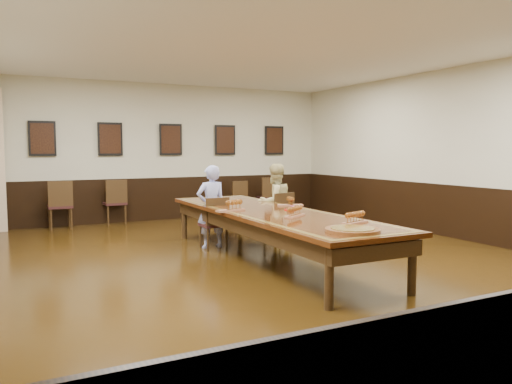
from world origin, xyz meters
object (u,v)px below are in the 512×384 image
chair_man (213,223)px  person_man (211,207)px  spare_chair_d (267,196)px  carved_platter (353,230)px  spare_chair_a (60,205)px  person_woman (275,203)px  chair_woman (278,217)px  spare_chair_b (114,202)px  spare_chair_c (236,199)px  conference_table (271,220)px

chair_man → person_man: 0.28m
spare_chair_d → person_man: person_man is taller
chair_man → carved_platter: size_ratio=1.39×
spare_chair_a → person_woman: 4.67m
chair_woman → person_man: size_ratio=0.64×
chair_man → spare_chair_a: (-2.09, 3.39, 0.07)m
chair_man → spare_chair_b: spare_chair_b is taller
chair_man → spare_chair_d: (2.86, 3.38, 0.04)m
chair_man → spare_chair_b: bearing=-76.4°
chair_man → person_woman: (1.26, 0.13, 0.27)m
spare_chair_b → person_man: 3.66m
person_woman → spare_chair_c: bearing=-109.2°
chair_woman → conference_table: chair_woman is taller
chair_woman → spare_chair_a: size_ratio=0.88×
spare_chair_b → carved_platter: bearing=96.9°
conference_table → carved_platter: bearing=-92.4°
spare_chair_d → person_woman: person_woman is taller
spare_chair_c → carved_platter: 6.78m
spare_chair_a → spare_chair_b: 1.19m
spare_chair_a → spare_chair_d: size_ratio=1.06×
spare_chair_b → conference_table: size_ratio=0.20×
chair_woman → person_woman: bearing=-90.0°
spare_chair_a → conference_table: 5.25m
chair_man → carved_platter: 3.31m
person_man → person_woman: bearing=-178.8°
spare_chair_c → carved_platter: size_ratio=1.43×
spare_chair_d → carved_platter: spare_chair_d is taller
chair_woman → spare_chair_c: size_ratio=1.00×
spare_chair_c → conference_table: size_ratio=0.18×
person_man → chair_woman: bearing=176.9°
chair_man → spare_chair_a: 3.98m
chair_man → spare_chair_b: (-0.92, 3.63, 0.06)m
spare_chair_d → carved_platter: bearing=76.6°
chair_woman → spare_chair_d: 3.70m
chair_man → spare_chair_a: bearing=-59.0°
spare_chair_d → conference_table: spare_chair_d is taller
chair_woman → conference_table: size_ratio=0.18×
person_woman → chair_man: bearing=-1.1°
chair_woman → spare_chair_d: (1.59, 3.34, 0.03)m
person_man → spare_chair_b: bearing=-76.0°
chair_man → person_man: bearing=-90.0°
chair_woman → person_woman: size_ratio=0.64×
person_man → person_woman: (1.26, 0.04, 0.00)m
chair_woman → spare_chair_d: spare_chair_d is taller
spare_chair_b → carved_platter: spare_chair_b is taller
chair_woman → person_woman: (-0.01, 0.10, 0.26)m
spare_chair_d → conference_table: 5.18m
spare_chair_b → person_man: (0.92, -3.54, 0.20)m
chair_man → chair_woman: bearing=-178.9°
chair_man → carved_platter: bearing=95.7°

